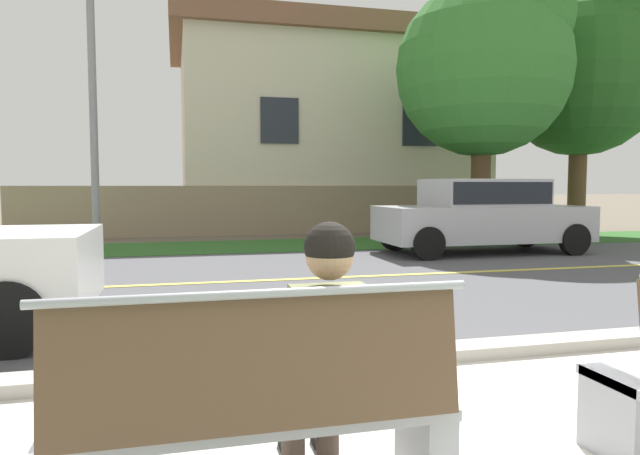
# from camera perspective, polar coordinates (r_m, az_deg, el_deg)

# --- Properties ---
(ground_plane) EXTENTS (140.00, 140.00, 0.00)m
(ground_plane) POSITION_cam_1_polar(r_m,az_deg,el_deg) (10.05, -4.70, -3.86)
(ground_plane) COLOR #665B4C
(curb_edge) EXTENTS (44.00, 0.30, 0.11)m
(curb_edge) POSITION_cam_1_polar(r_m,az_deg,el_deg) (4.67, 7.05, -12.66)
(curb_edge) COLOR #ADA89E
(curb_edge) RESTS_ON ground_plane
(street_asphalt) EXTENTS (52.00, 8.00, 0.01)m
(street_asphalt) POSITION_cam_1_polar(r_m,az_deg,el_deg) (8.59, -3.05, -5.21)
(street_asphalt) COLOR #515156
(street_asphalt) RESTS_ON ground_plane
(road_centre_line) EXTENTS (48.00, 0.14, 0.01)m
(road_centre_line) POSITION_cam_1_polar(r_m,az_deg,el_deg) (8.59, -3.05, -5.18)
(road_centre_line) COLOR #E0CC4C
(road_centre_line) RESTS_ON ground_plane
(far_verge_grass) EXTENTS (48.00, 2.80, 0.02)m
(far_verge_grass) POSITION_cam_1_polar(r_m,az_deg,el_deg) (13.37, -7.09, -1.84)
(far_verge_grass) COLOR #2D6026
(far_verge_grass) RESTS_ON ground_plane
(bench_left) EXTENTS (1.70, 0.48, 1.01)m
(bench_left) POSITION_cam_1_polar(r_m,az_deg,el_deg) (2.52, -6.12, -18.12)
(bench_left) COLOR #9EA0A8
(bench_left) RESTS_ON ground_plane
(seated_person_olive) EXTENTS (0.52, 0.68, 1.25)m
(seated_person_olive) POSITION_cam_1_polar(r_m,az_deg,el_deg) (2.67, 0.41, -11.73)
(seated_person_olive) COLOR #47382D
(seated_person_olive) RESTS_ON ground_plane
(car_silver_far) EXTENTS (4.30, 1.86, 1.54)m
(car_silver_far) POSITION_cam_1_polar(r_m,az_deg,el_deg) (12.39, 15.83, 1.48)
(car_silver_far) COLOR #B2B5BC
(car_silver_far) RESTS_ON ground_plane
(streetlamp) EXTENTS (0.24, 2.10, 7.85)m
(streetlamp) POSITION_cam_1_polar(r_m,az_deg,el_deg) (13.43, -21.71, 16.97)
(streetlamp) COLOR gray
(streetlamp) RESTS_ON ground_plane
(shade_tree_far_left) EXTENTS (4.23, 4.23, 6.98)m
(shade_tree_far_left) POSITION_cam_1_polar(r_m,az_deg,el_deg) (15.07, 16.54, 16.02)
(shade_tree_far_left) COLOR brown
(shade_tree_far_left) RESTS_ON ground_plane
(shade_tree_left) EXTENTS (4.48, 4.48, 7.40)m
(shade_tree_left) POSITION_cam_1_polar(r_m,az_deg,el_deg) (18.21, 25.06, 14.58)
(shade_tree_left) COLOR brown
(shade_tree_left) RESTS_ON ground_plane
(garden_wall) EXTENTS (13.00, 0.36, 1.40)m
(garden_wall) POSITION_cam_1_polar(r_m,az_deg,el_deg) (16.47, -6.54, 1.71)
(garden_wall) COLOR gray
(garden_wall) RESTS_ON ground_plane
(house_across_street) EXTENTS (10.35, 6.91, 6.52)m
(house_across_street) POSITION_cam_1_polar(r_m,az_deg,el_deg) (20.24, 0.42, 9.58)
(house_across_street) COLOR beige
(house_across_street) RESTS_ON ground_plane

